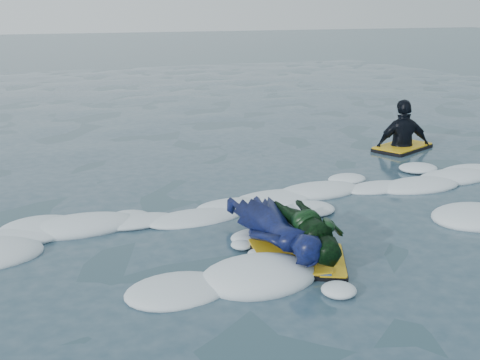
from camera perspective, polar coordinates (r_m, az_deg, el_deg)
name	(u,v)px	position (r m, az deg, el deg)	size (l,w,h in m)	color
ground	(258,256)	(6.48, 1.74, -7.17)	(120.00, 120.00, 0.00)	#18313B
foam_band	(223,225)	(7.36, -1.65, -4.26)	(12.00, 3.10, 0.30)	white
prone_woman_unit	(277,231)	(6.49, 3.55, -4.83)	(0.89, 1.82, 0.47)	black
prone_child_unit	(313,234)	(6.36, 6.94, -5.15)	(0.87, 1.41, 0.52)	black
waiting_rider_unit	(402,148)	(11.60, 15.13, 2.99)	(1.35, 1.06, 1.79)	black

